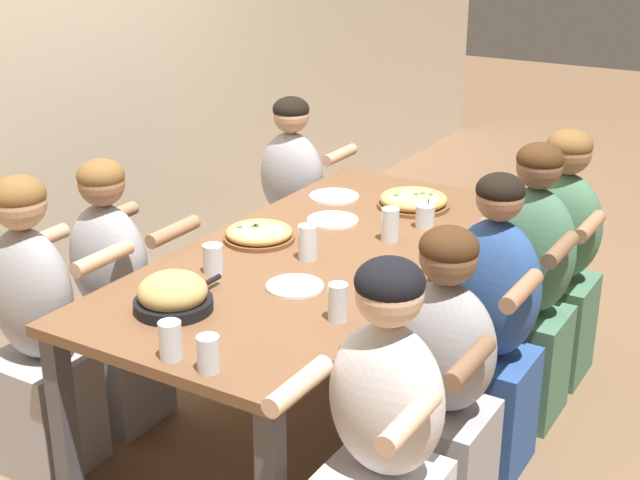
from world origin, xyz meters
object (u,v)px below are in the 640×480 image
(empty_plate_a, at_px, (333,220))
(empty_plate_c, at_px, (334,196))
(pizza_board_main, at_px, (259,234))
(drinking_glass_f, at_px, (209,356))
(diner_near_midright, at_px, (527,297))
(skillet_bowl, at_px, (173,295))
(diner_near_center, at_px, (489,340))
(drinking_glass_b, at_px, (213,260))
(drinking_glass_d, at_px, (390,227))
(diner_far_left, at_px, (37,340))
(empty_plate_b, at_px, (295,286))
(diner_far_right, at_px, (293,212))
(pizza_board_second, at_px, (413,201))
(diner_far_midleft, at_px, (113,306))
(diner_near_right, at_px, (557,266))
(cocktail_glass_blue, at_px, (425,218))
(drinking_glass_c, at_px, (309,245))
(diner_near_left, at_px, (384,454))
(drinking_glass_a, at_px, (338,304))
(diner_near_midleft, at_px, (440,398))
(drinking_glass_e, at_px, (171,343))

(empty_plate_a, bearing_deg, empty_plate_c, 29.31)
(pizza_board_main, distance_m, drinking_glass_f, 1.09)
(diner_near_midright, bearing_deg, skillet_bowl, 53.69)
(diner_near_center, bearing_deg, drinking_glass_b, 23.72)
(drinking_glass_d, distance_m, diner_far_left, 1.46)
(empty_plate_a, distance_m, empty_plate_b, 0.72)
(diner_far_left, height_order, diner_near_midright, diner_near_midright)
(skillet_bowl, bearing_deg, diner_far_right, 19.18)
(pizza_board_second, xyz_separation_m, diner_near_center, (-0.66, -0.64, -0.25))
(diner_far_left, bearing_deg, diner_near_midright, 42.38)
(drinking_glass_b, bearing_deg, diner_far_midleft, 96.92)
(diner_far_midleft, xyz_separation_m, diner_near_right, (1.32, -1.44, 0.02))
(empty_plate_c, height_order, cocktail_glass_blue, cocktail_glass_blue)
(drinking_glass_c, relative_size, diner_far_midleft, 0.12)
(diner_far_midleft, xyz_separation_m, diner_near_left, (-0.37, -1.44, 0.02))
(skillet_bowl, distance_m, drinking_glass_c, 0.65)
(pizza_board_second, bearing_deg, diner_near_right, -73.84)
(skillet_bowl, height_order, empty_plate_b, skillet_bowl)
(diner_near_center, bearing_deg, pizza_board_second, -46.00)
(pizza_board_second, distance_m, cocktail_glass_blue, 0.27)
(cocktail_glass_blue, distance_m, diner_near_midright, 0.54)
(pizza_board_second, distance_m, diner_near_midright, 0.72)
(skillet_bowl, distance_m, diner_far_right, 1.75)
(pizza_board_second, relative_size, drinking_glass_d, 2.38)
(drinking_glass_a, height_order, diner_far_left, diner_far_left)
(drinking_glass_c, bearing_deg, pizza_board_main, 76.45)
(pizza_board_second, xyz_separation_m, cocktail_glass_blue, (-0.22, -0.16, 0.02))
(cocktail_glass_blue, xyz_separation_m, diner_far_left, (-1.32, 0.96, -0.26))
(drinking_glass_b, xyz_separation_m, diner_near_midleft, (-0.02, -0.96, -0.29))
(empty_plate_a, bearing_deg, pizza_board_main, 157.69)
(empty_plate_c, height_order, drinking_glass_e, drinking_glass_e)
(drinking_glass_f, bearing_deg, diner_near_midright, -19.15)
(diner_far_midleft, distance_m, diner_near_midright, 1.71)
(diner_near_center, bearing_deg, diner_near_right, -90.00)
(empty_plate_a, relative_size, empty_plate_c, 0.96)
(pizza_board_main, distance_m, drinking_glass_b, 0.37)
(diner_near_right, bearing_deg, drinking_glass_d, 48.84)
(drinking_glass_c, height_order, diner_near_left, diner_near_left)
(skillet_bowl, bearing_deg, pizza_board_second, -9.49)
(drinking_glass_c, height_order, drinking_glass_e, drinking_glass_c)
(diner_far_right, bearing_deg, drinking_glass_c, -54.11)
(skillet_bowl, bearing_deg, diner_far_midleft, 64.19)
(empty_plate_a, xyz_separation_m, drinking_glass_d, (-0.07, -0.32, 0.05))
(diner_far_right, bearing_deg, diner_near_center, -31.40)
(cocktail_glass_blue, height_order, diner_near_midright, diner_near_midright)
(empty_plate_c, distance_m, cocktail_glass_blue, 0.56)
(diner_far_left, bearing_deg, pizza_board_main, 62.06)
(diner_far_midleft, bearing_deg, drinking_glass_d, 38.07)
(empty_plate_c, relative_size, diner_near_midright, 0.20)
(empty_plate_b, height_order, diner_far_right, diner_far_right)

